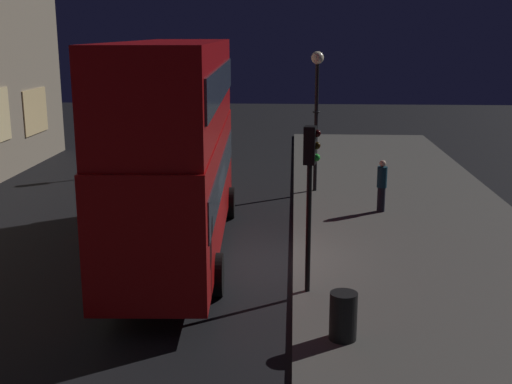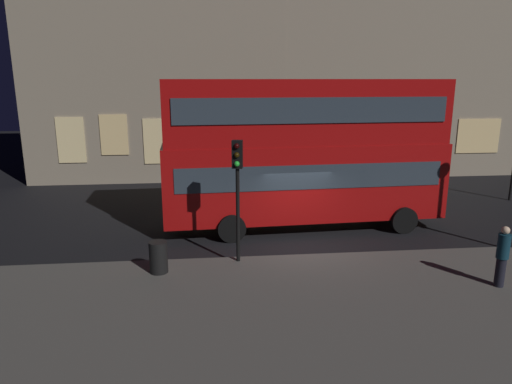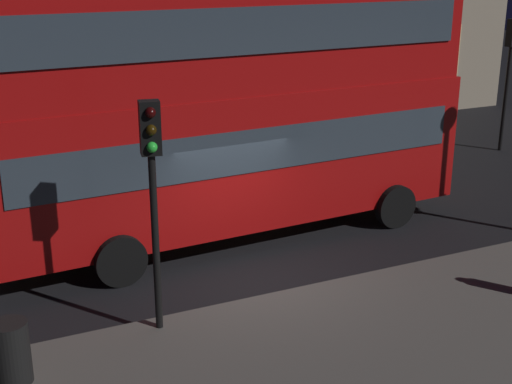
{
  "view_description": "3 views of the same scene",
  "coord_description": "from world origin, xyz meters",
  "px_view_note": "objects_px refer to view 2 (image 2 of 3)",
  "views": [
    {
      "loc": [
        -16.72,
        -0.96,
        6.0
      ],
      "look_at": [
        -1.23,
        -0.06,
        2.22
      ],
      "focal_mm": 46.02,
      "sensor_mm": 36.0,
      "label": 1
    },
    {
      "loc": [
        -3.18,
        -15.14,
        5.79
      ],
      "look_at": [
        -1.61,
        0.08,
        2.03
      ],
      "focal_mm": 32.37,
      "sensor_mm": 36.0,
      "label": 2
    },
    {
      "loc": [
        -5.37,
        -11.68,
        6.1
      ],
      "look_at": [
        0.25,
        0.32,
        1.66
      ],
      "focal_mm": 49.83,
      "sensor_mm": 36.0,
      "label": 3
    }
  ],
  "objects_px": {
    "pedestrian": "(502,256)",
    "litter_bin": "(158,257)",
    "double_decker_bus": "(305,148)",
    "traffic_light_near_kerb": "(237,176)"
  },
  "relations": [
    {
      "from": "double_decker_bus",
      "to": "litter_bin",
      "type": "height_order",
      "value": "double_decker_bus"
    },
    {
      "from": "double_decker_bus",
      "to": "litter_bin",
      "type": "xyz_separation_m",
      "value": [
        -5.24,
        -4.16,
        -2.6
      ]
    },
    {
      "from": "pedestrian",
      "to": "litter_bin",
      "type": "bearing_deg",
      "value": 63.29
    },
    {
      "from": "pedestrian",
      "to": "litter_bin",
      "type": "height_order",
      "value": "pedestrian"
    },
    {
      "from": "double_decker_bus",
      "to": "litter_bin",
      "type": "relative_size",
      "value": 11.41
    },
    {
      "from": "pedestrian",
      "to": "litter_bin",
      "type": "distance_m",
      "value": 9.8
    },
    {
      "from": "traffic_light_near_kerb",
      "to": "pedestrian",
      "type": "xyz_separation_m",
      "value": [
        7.17,
        -2.58,
        -1.88
      ]
    },
    {
      "from": "traffic_light_near_kerb",
      "to": "litter_bin",
      "type": "bearing_deg",
      "value": -154.97
    },
    {
      "from": "traffic_light_near_kerb",
      "to": "litter_bin",
      "type": "xyz_separation_m",
      "value": [
        -2.43,
        -0.63,
        -2.31
      ]
    },
    {
      "from": "double_decker_bus",
      "to": "litter_bin",
      "type": "bearing_deg",
      "value": -144.49
    }
  ]
}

